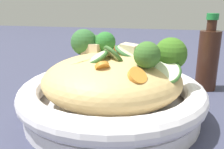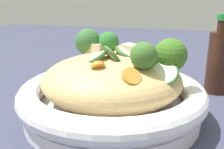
{
  "view_description": "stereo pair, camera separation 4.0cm",
  "coord_description": "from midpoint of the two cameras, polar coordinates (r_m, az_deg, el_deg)",
  "views": [
    {
      "loc": [
        0.09,
        -0.37,
        0.18
      ],
      "look_at": [
        0.0,
        0.0,
        0.07
      ],
      "focal_mm": 38.94,
      "sensor_mm": 36.0,
      "label": 1
    },
    {
      "loc": [
        0.13,
        -0.36,
        0.18
      ],
      "look_at": [
        0.0,
        0.0,
        0.07
      ],
      "focal_mm": 38.94,
      "sensor_mm": 36.0,
      "label": 2
    }
  ],
  "objects": [
    {
      "name": "noodle_heap",
      "position": [
        0.4,
        -2.87,
        -1.13
      ],
      "size": [
        0.23,
        0.23,
        0.09
      ],
      "color": "tan",
      "rests_on": "serving_bowl"
    },
    {
      "name": "serving_bowl",
      "position": [
        0.41,
        -2.78,
        -5.6
      ],
      "size": [
        0.31,
        0.31,
        0.06
      ],
      "color": "white",
      "rests_on": "ground_plane"
    },
    {
      "name": "carrot_coins",
      "position": [
        0.38,
        -1.47,
        2.84
      ],
      "size": [
        0.1,
        0.18,
        0.03
      ],
      "color": "orange",
      "rests_on": "serving_bowl"
    },
    {
      "name": "broccoli_florets",
      "position": [
        0.41,
        -0.82,
        6.24
      ],
      "size": [
        0.21,
        0.14,
        0.06
      ],
      "color": "#98B170",
      "rests_on": "serving_bowl"
    },
    {
      "name": "chicken_chunks",
      "position": [
        0.43,
        -3.91,
        5.64
      ],
      "size": [
        0.11,
        0.05,
        0.03
      ],
      "color": "beige",
      "rests_on": "serving_bowl"
    },
    {
      "name": "soy_sauce_bottle",
      "position": [
        0.56,
        19.75,
        3.56
      ],
      "size": [
        0.04,
        0.04,
        0.17
      ],
      "color": "#381E14",
      "rests_on": "ground_plane"
    },
    {
      "name": "chopsticks_pair",
      "position": [
        0.74,
        1.98,
        2.12
      ],
      "size": [
        0.23,
        0.04,
        0.01
      ],
      "color": "red",
      "rests_on": "ground_plane"
    },
    {
      "name": "ground_plane",
      "position": [
        0.42,
        -2.72,
        -9.48
      ],
      "size": [
        3.0,
        3.0,
        0.0
      ],
      "primitive_type": "plane",
      "color": "#35374D"
    },
    {
      "name": "zucchini_slices",
      "position": [
        0.37,
        0.55,
        3.59
      ],
      "size": [
        0.15,
        0.09,
        0.05
      ],
      "color": "beige",
      "rests_on": "serving_bowl"
    }
  ]
}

